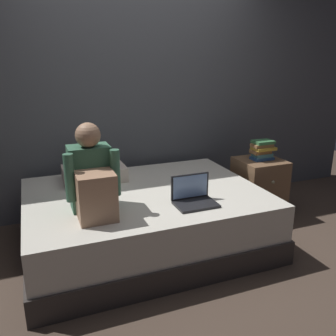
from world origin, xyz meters
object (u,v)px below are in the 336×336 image
object	(u,v)px
book_stack	(262,150)
bed	(145,218)
pillow	(94,173)
nightstand	(259,187)
laptop	(193,197)
person_sitting	(92,180)

from	to	relation	value
book_stack	bed	bearing A→B (deg)	-172.26
pillow	bed	bearing A→B (deg)	-52.72
nightstand	laptop	size ratio (longest dim) A/B	1.87
bed	nightstand	size ratio (longest dim) A/B	3.33
laptop	pillow	size ratio (longest dim) A/B	0.57
nightstand	laptop	xyz separation A→B (m)	(-1.02, -0.57, 0.26)
laptop	book_stack	world-z (taller)	book_stack
nightstand	book_stack	bearing A→B (deg)	9.13
bed	nightstand	distance (m)	1.31
laptop	book_stack	xyz separation A→B (m)	(1.03, 0.57, 0.14)
person_sitting	pillow	size ratio (longest dim) A/B	1.17
bed	book_stack	distance (m)	1.40
person_sitting	laptop	size ratio (longest dim) A/B	2.05
person_sitting	book_stack	size ratio (longest dim) A/B	2.81
person_sitting	book_stack	distance (m)	1.84
nightstand	laptop	distance (m)	1.20
pillow	person_sitting	bearing A→B (deg)	-100.46
laptop	person_sitting	bearing A→B (deg)	170.43
person_sitting	pillow	distance (m)	0.75
bed	book_stack	xyz separation A→B (m)	(1.31, 0.18, 0.45)
nightstand	laptop	world-z (taller)	laptop
person_sitting	laptop	distance (m)	0.78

